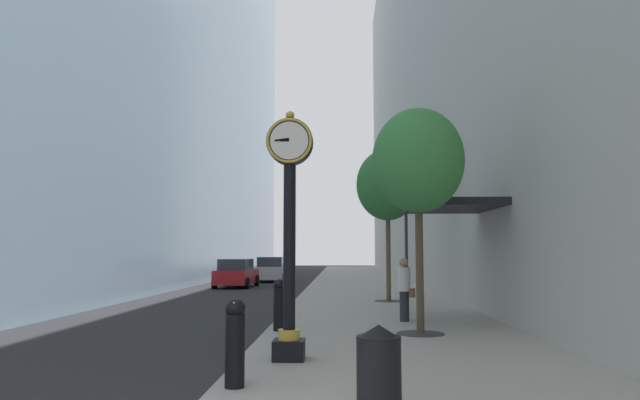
{
  "coord_description": "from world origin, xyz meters",
  "views": [
    {
      "loc": [
        1.84,
        -4.98,
        2.03
      ],
      "look_at": [
        0.93,
        19.95,
        4.28
      ],
      "focal_mm": 32.4,
      "sensor_mm": 36.0,
      "label": 1
    }
  ],
  "objects_px": {
    "street_tree_near": "(418,162)",
    "car_silver_near": "(271,270)",
    "car_red_mid": "(236,274)",
    "pedestrian_walking": "(404,288)",
    "street_clock": "(289,221)",
    "trash_bin": "(379,369)",
    "bollard_nearest": "(235,340)",
    "bollard_third": "(279,304)",
    "street_tree_mid_near": "(388,185)"
  },
  "relations": [
    {
      "from": "street_tree_near",
      "to": "car_silver_near",
      "type": "bearing_deg",
      "value": 104.35
    },
    {
      "from": "street_tree_near",
      "to": "car_red_mid",
      "type": "relative_size",
      "value": 1.22
    },
    {
      "from": "pedestrian_walking",
      "to": "street_clock",
      "type": "bearing_deg",
      "value": -114.8
    },
    {
      "from": "street_tree_near",
      "to": "trash_bin",
      "type": "distance_m",
      "value": 7.76
    },
    {
      "from": "trash_bin",
      "to": "car_silver_near",
      "type": "xyz_separation_m",
      "value": [
        -5.18,
        32.5,
        0.14
      ]
    },
    {
      "from": "pedestrian_walking",
      "to": "car_silver_near",
      "type": "distance_m",
      "value": 24.17
    },
    {
      "from": "bollard_nearest",
      "to": "trash_bin",
      "type": "height_order",
      "value": "bollard_nearest"
    },
    {
      "from": "bollard_third",
      "to": "street_tree_mid_near",
      "type": "relative_size",
      "value": 0.21
    },
    {
      "from": "street_clock",
      "to": "bollard_third",
      "type": "relative_size",
      "value": 3.6
    },
    {
      "from": "pedestrian_walking",
      "to": "trash_bin",
      "type": "bearing_deg",
      "value": -98.06
    },
    {
      "from": "street_clock",
      "to": "pedestrian_walking",
      "type": "distance_m",
      "value": 6.53
    },
    {
      "from": "bollard_third",
      "to": "car_silver_near",
      "type": "relative_size",
      "value": 0.31
    },
    {
      "from": "street_clock",
      "to": "trash_bin",
      "type": "relative_size",
      "value": 4.24
    },
    {
      "from": "car_red_mid",
      "to": "pedestrian_walking",
      "type": "bearing_deg",
      "value": -65.6
    },
    {
      "from": "street_clock",
      "to": "car_red_mid",
      "type": "relative_size",
      "value": 1.03
    },
    {
      "from": "bollard_third",
      "to": "trash_bin",
      "type": "bearing_deg",
      "value": -74.97
    },
    {
      "from": "street_tree_near",
      "to": "car_silver_near",
      "type": "xyz_separation_m",
      "value": [
        -6.58,
        25.71,
        -3.35
      ]
    },
    {
      "from": "bollard_third",
      "to": "pedestrian_walking",
      "type": "relative_size",
      "value": 0.72
    },
    {
      "from": "bollard_nearest",
      "to": "trash_bin",
      "type": "distance_m",
      "value": 2.38
    },
    {
      "from": "bollard_nearest",
      "to": "bollard_third",
      "type": "relative_size",
      "value": 1.0
    },
    {
      "from": "bollard_nearest",
      "to": "street_tree_mid_near",
      "type": "height_order",
      "value": "street_tree_mid_near"
    },
    {
      "from": "trash_bin",
      "to": "pedestrian_walking",
      "type": "distance_m",
      "value": 9.32
    },
    {
      "from": "street_tree_near",
      "to": "trash_bin",
      "type": "height_order",
      "value": "street_tree_near"
    },
    {
      "from": "street_clock",
      "to": "bollard_third",
      "type": "distance_m",
      "value": 4.18
    },
    {
      "from": "street_clock",
      "to": "pedestrian_walking",
      "type": "bearing_deg",
      "value": 65.2
    },
    {
      "from": "bollard_third",
      "to": "bollard_nearest",
      "type": "bearing_deg",
      "value": -90.0
    },
    {
      "from": "car_silver_near",
      "to": "trash_bin",
      "type": "bearing_deg",
      "value": -80.95
    },
    {
      "from": "street_tree_near",
      "to": "bollard_third",
      "type": "bearing_deg",
      "value": 173.1
    },
    {
      "from": "bollard_third",
      "to": "street_tree_near",
      "type": "bearing_deg",
      "value": -6.9
    },
    {
      "from": "car_silver_near",
      "to": "car_red_mid",
      "type": "height_order",
      "value": "car_silver_near"
    },
    {
      "from": "street_tree_near",
      "to": "street_tree_mid_near",
      "type": "bearing_deg",
      "value": 90.0
    },
    {
      "from": "street_clock",
      "to": "street_tree_near",
      "type": "relative_size",
      "value": 0.84
    },
    {
      "from": "pedestrian_walking",
      "to": "car_silver_near",
      "type": "xyz_separation_m",
      "value": [
        -6.49,
        23.28,
        -0.24
      ]
    },
    {
      "from": "street_tree_mid_near",
      "to": "street_tree_near",
      "type": "bearing_deg",
      "value": -90.0
    },
    {
      "from": "street_clock",
      "to": "street_tree_mid_near",
      "type": "relative_size",
      "value": 0.75
    },
    {
      "from": "trash_bin",
      "to": "bollard_nearest",
      "type": "bearing_deg",
      "value": 144.42
    },
    {
      "from": "street_tree_mid_near",
      "to": "car_silver_near",
      "type": "bearing_deg",
      "value": 111.36
    },
    {
      "from": "street_tree_near",
      "to": "car_silver_near",
      "type": "height_order",
      "value": "street_tree_near"
    },
    {
      "from": "street_tree_mid_near",
      "to": "car_silver_near",
      "type": "relative_size",
      "value": 1.47
    },
    {
      "from": "street_tree_near",
      "to": "street_tree_mid_near",
      "type": "relative_size",
      "value": 0.9
    },
    {
      "from": "street_clock",
      "to": "street_tree_near",
      "type": "xyz_separation_m",
      "value": [
        2.76,
        3.33,
        1.58
      ]
    },
    {
      "from": "pedestrian_walking",
      "to": "bollard_nearest",
      "type": "bearing_deg",
      "value": -112.44
    },
    {
      "from": "street_tree_mid_near",
      "to": "street_clock",
      "type": "bearing_deg",
      "value": -102.71
    },
    {
      "from": "bollard_nearest",
      "to": "street_tree_near",
      "type": "height_order",
      "value": "street_tree_near"
    },
    {
      "from": "pedestrian_walking",
      "to": "car_red_mid",
      "type": "relative_size",
      "value": 0.4
    },
    {
      "from": "car_silver_near",
      "to": "bollard_nearest",
      "type": "bearing_deg",
      "value": -84.04
    },
    {
      "from": "street_tree_mid_near",
      "to": "bollard_third",
      "type": "bearing_deg",
      "value": -111.44
    },
    {
      "from": "bollard_third",
      "to": "car_red_mid",
      "type": "height_order",
      "value": "car_red_mid"
    },
    {
      "from": "street_tree_mid_near",
      "to": "pedestrian_walking",
      "type": "height_order",
      "value": "street_tree_mid_near"
    },
    {
      "from": "street_clock",
      "to": "street_tree_mid_near",
      "type": "distance_m",
      "value": 12.69
    }
  ]
}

